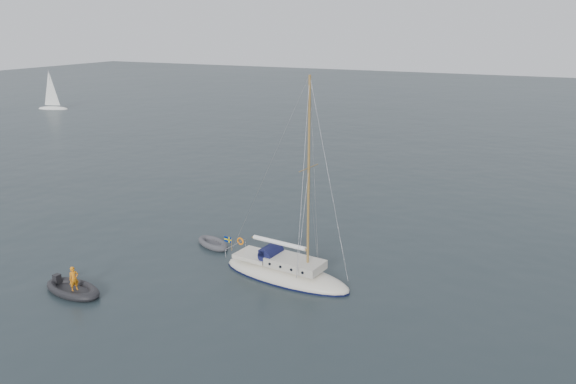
% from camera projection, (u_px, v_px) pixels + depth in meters
% --- Properties ---
extents(ground, '(300.00, 300.00, 0.00)m').
position_uv_depth(ground, '(285.00, 274.00, 34.27)').
color(ground, black).
rests_on(ground, ground).
extents(sailboat, '(8.90, 2.67, 12.68)m').
position_uv_depth(sailboat, '(286.00, 263.00, 33.54)').
color(sailboat, beige).
rests_on(sailboat, ground).
extents(dinghy, '(3.01, 1.36, 0.43)m').
position_uv_depth(dinghy, '(213.00, 243.00, 38.59)').
color(dinghy, '#48484D').
rests_on(dinghy, ground).
extents(rib, '(4.01, 1.82, 1.64)m').
position_uv_depth(rib, '(73.00, 288.00, 31.91)').
color(rib, black).
rests_on(rib, ground).
extents(distant_yacht_a, '(5.64, 3.01, 7.48)m').
position_uv_depth(distant_yacht_a, '(51.00, 91.00, 99.00)').
color(distant_yacht_a, white).
rests_on(distant_yacht_a, ground).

